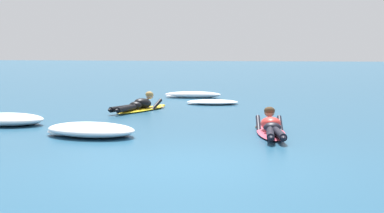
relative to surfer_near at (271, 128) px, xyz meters
name	(u,v)px	position (x,y,z in m)	size (l,w,h in m)	color
ground_plane	(249,103)	(-1.06, 6.65, -0.14)	(120.00, 120.00, 0.00)	navy
surfer_near	(271,128)	(0.00, 0.00, 0.00)	(0.84, 2.75, 0.55)	#E54C66
surfer_far	(140,106)	(-3.71, 3.80, 0.00)	(1.12, 2.67, 0.54)	yellow
whitewater_front	(7,120)	(-5.75, 0.37, -0.01)	(1.67, 1.14, 0.26)	white
whitewater_mid_left	(91,130)	(-3.35, -0.87, -0.01)	(2.02, 1.55, 0.26)	white
whitewater_mid_right	(213,102)	(-2.09, 6.06, -0.07)	(1.62, 1.09, 0.14)	white
whitewater_back	(193,95)	(-3.10, 8.23, -0.03)	(1.96, 0.80, 0.22)	white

